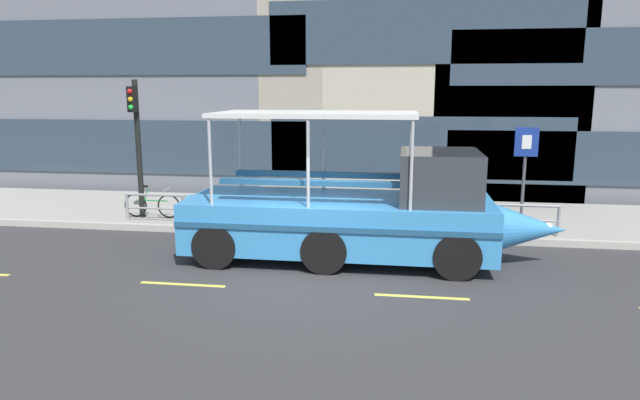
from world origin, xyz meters
name	(u,v)px	position (x,y,z in m)	size (l,w,h in m)	color
ground_plane	(307,274)	(0.00, 0.00, 0.00)	(120.00, 120.00, 0.00)	#333335
sidewalk	(338,214)	(0.00, 5.60, 0.09)	(32.00, 4.80, 0.18)	#99968E
curb_edge	(327,234)	(0.00, 3.11, 0.09)	(32.00, 0.18, 0.18)	#B2ADA3
lane_centreline	(298,290)	(0.00, -1.02, 0.00)	(25.80, 0.12, 0.01)	#DBD64C
curb_guardrail	(331,209)	(0.06, 3.45, 0.73)	(11.91, 0.09, 0.82)	gray
traffic_light_pole	(137,135)	(-5.64, 3.90, 2.61)	(0.24, 0.46, 4.01)	black
parking_sign	(525,161)	(5.16, 3.98, 2.05)	(0.60, 0.12, 2.76)	#4C4F54
leaned_bicycle	(152,205)	(-5.34, 3.98, 0.56)	(1.74, 0.46, 0.96)	black
duck_tour_boat	(361,213)	(1.03, 1.32, 1.09)	(8.72, 2.68, 3.40)	#388CD1
pedestrian_near_bow	(464,193)	(3.66, 4.16, 1.13)	(0.32, 0.36, 1.58)	black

